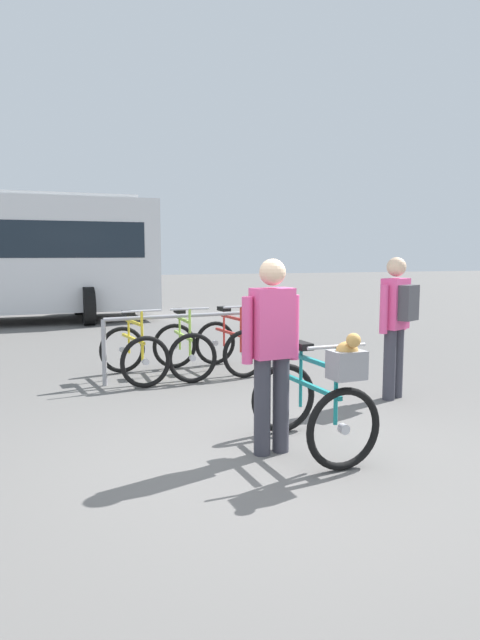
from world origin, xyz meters
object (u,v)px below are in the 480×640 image
Objects in this scene: racked_bike_red at (229,345)px; person_with_featured_bike at (272,347)px; pedestrian_with_backpack at (396,319)px; featured_bicycle at (319,398)px; racked_bike_lime at (183,349)px; racked_bike_yellow at (133,353)px.

person_with_featured_bike is (-0.73, -3.32, 0.54)m from racked_bike_red.
racked_bike_red is 2.57m from pedestrian_with_backpack.
featured_bicycle is 2.20m from pedestrian_with_backpack.
pedestrian_with_backpack is at bearing 30.10° from person_with_featured_bike.
pedestrian_with_backpack is at bearing 38.53° from featured_bicycle.
racked_bike_lime is at bearing 134.21° from pedestrian_with_backpack.
person_with_featured_bike is (-0.36, 0.16, 0.42)m from featured_bicycle.
pedestrian_with_backpack is (2.01, -2.07, 0.57)m from racked_bike_lime.
featured_bicycle is (0.33, -3.41, 0.12)m from racked_bike_lime.
pedestrian_with_backpack reaches higher than racked_bike_red.
featured_bicycle reaches higher than racked_bike_lime.
racked_bike_lime is (0.70, 0.07, -0.00)m from racked_bike_yellow.
racked_bike_red is (0.70, 0.07, -0.00)m from racked_bike_lime.
racked_bike_red is 3.49m from featured_bicycle.
racked_bike_lime is at bearing 95.51° from featured_bicycle.
racked_bike_yellow and racked_bike_red have the same top height.
featured_bicycle is at bearing -72.94° from racked_bike_yellow.
pedestrian_with_backpack is (1.68, 1.34, 0.45)m from featured_bicycle.
racked_bike_red is at bearing 5.49° from racked_bike_lime.
featured_bicycle is at bearing -96.06° from racked_bike_red.
racked_bike_red is at bearing 83.94° from featured_bicycle.
racked_bike_yellow is 3.41m from pedestrian_with_backpack.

